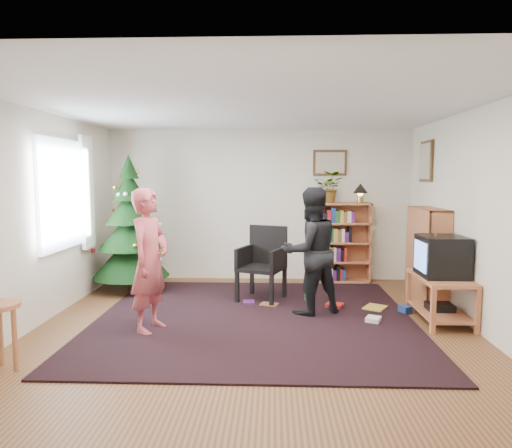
{
  "coord_description": "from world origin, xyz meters",
  "views": [
    {
      "loc": [
        0.22,
        -5.11,
        1.73
      ],
      "look_at": [
        -0.01,
        0.9,
        1.1
      ],
      "focal_mm": 32.0,
      "sensor_mm": 36.0,
      "label": 1
    }
  ],
  "objects_px": {
    "armchair": "(262,260)",
    "table_lamp": "(360,190)",
    "person_standing": "(150,260)",
    "potted_plant": "(329,187)",
    "person_by_chair": "(310,251)",
    "picture_right": "(426,161)",
    "crt_tv": "(442,256)",
    "picture_back": "(330,163)",
    "tv_stand": "(440,294)",
    "christmas_tree": "(131,234)",
    "bookshelf_back": "(341,242)",
    "bookshelf_right": "(427,254)"
  },
  "relations": [
    {
      "from": "armchair",
      "to": "table_lamp",
      "type": "relative_size",
      "value": 3.26
    },
    {
      "from": "armchair",
      "to": "person_standing",
      "type": "bearing_deg",
      "value": -109.87
    },
    {
      "from": "potted_plant",
      "to": "table_lamp",
      "type": "relative_size",
      "value": 1.61
    },
    {
      "from": "person_by_chair",
      "to": "potted_plant",
      "type": "xyz_separation_m",
      "value": [
        0.44,
        1.81,
        0.76
      ]
    },
    {
      "from": "picture_right",
      "to": "crt_tv",
      "type": "xyz_separation_m",
      "value": [
        -0.26,
        -1.46,
        -1.16
      ]
    },
    {
      "from": "picture_back",
      "to": "crt_tv",
      "type": "distance_m",
      "value": 2.69
    },
    {
      "from": "person_by_chair",
      "to": "person_standing",
      "type": "bearing_deg",
      "value": -3.79
    },
    {
      "from": "picture_back",
      "to": "picture_right",
      "type": "xyz_separation_m",
      "value": [
        1.33,
        -0.73,
        0.0
      ]
    },
    {
      "from": "person_standing",
      "to": "potted_plant",
      "type": "xyz_separation_m",
      "value": [
        2.28,
        2.51,
        0.75
      ]
    },
    {
      "from": "crt_tv",
      "to": "person_by_chair",
      "type": "xyz_separation_m",
      "value": [
        -1.53,
        0.24,
        0.01
      ]
    },
    {
      "from": "picture_right",
      "to": "tv_stand",
      "type": "bearing_deg",
      "value": -99.91
    },
    {
      "from": "picture_back",
      "to": "person_by_chair",
      "type": "height_order",
      "value": "picture_back"
    },
    {
      "from": "picture_back",
      "to": "person_by_chair",
      "type": "distance_m",
      "value": 2.3
    },
    {
      "from": "person_by_chair",
      "to": "potted_plant",
      "type": "distance_m",
      "value": 2.01
    },
    {
      "from": "christmas_tree",
      "to": "person_by_chair",
      "type": "distance_m",
      "value": 2.84
    },
    {
      "from": "picture_right",
      "to": "person_standing",
      "type": "bearing_deg",
      "value": -152.05
    },
    {
      "from": "table_lamp",
      "to": "person_by_chair",
      "type": "bearing_deg",
      "value": -117.57
    },
    {
      "from": "picture_back",
      "to": "christmas_tree",
      "type": "height_order",
      "value": "picture_back"
    },
    {
      "from": "bookshelf_back",
      "to": "tv_stand",
      "type": "distance_m",
      "value": 2.26
    },
    {
      "from": "picture_back",
      "to": "armchair",
      "type": "distance_m",
      "value": 2.17
    },
    {
      "from": "picture_right",
      "to": "christmas_tree",
      "type": "xyz_separation_m",
      "value": [
        -4.4,
        -0.12,
        -1.09
      ]
    },
    {
      "from": "potted_plant",
      "to": "person_by_chair",
      "type": "bearing_deg",
      "value": -103.79
    },
    {
      "from": "picture_back",
      "to": "bookshelf_right",
      "type": "relative_size",
      "value": 0.42
    },
    {
      "from": "christmas_tree",
      "to": "potted_plant",
      "type": "distance_m",
      "value": 3.22
    },
    {
      "from": "picture_right",
      "to": "armchair",
      "type": "relative_size",
      "value": 0.58
    },
    {
      "from": "crt_tv",
      "to": "person_by_chair",
      "type": "height_order",
      "value": "person_by_chair"
    },
    {
      "from": "christmas_tree",
      "to": "table_lamp",
      "type": "height_order",
      "value": "christmas_tree"
    },
    {
      "from": "crt_tv",
      "to": "picture_right",
      "type": "bearing_deg",
      "value": 79.99
    },
    {
      "from": "bookshelf_right",
      "to": "crt_tv",
      "type": "bearing_deg",
      "value": 171.94
    },
    {
      "from": "tv_stand",
      "to": "person_by_chair",
      "type": "relative_size",
      "value": 0.61
    },
    {
      "from": "bookshelf_back",
      "to": "bookshelf_right",
      "type": "relative_size",
      "value": 1.0
    },
    {
      "from": "armchair",
      "to": "bookshelf_right",
      "type": "bearing_deg",
      "value": 19.46
    },
    {
      "from": "picture_back",
      "to": "bookshelf_back",
      "type": "xyz_separation_m",
      "value": [
        0.18,
        -0.14,
        -1.29
      ]
    },
    {
      "from": "person_standing",
      "to": "person_by_chair",
      "type": "bearing_deg",
      "value": -53.52
    },
    {
      "from": "tv_stand",
      "to": "table_lamp",
      "type": "xyz_separation_m",
      "value": [
        -0.59,
        2.05,
        1.18
      ]
    },
    {
      "from": "bookshelf_back",
      "to": "person_by_chair",
      "type": "height_order",
      "value": "person_by_chair"
    },
    {
      "from": "bookshelf_back",
      "to": "christmas_tree",
      "type": "bearing_deg",
      "value": -167.69
    },
    {
      "from": "picture_right",
      "to": "bookshelf_back",
      "type": "distance_m",
      "value": 1.82
    },
    {
      "from": "tv_stand",
      "to": "bookshelf_back",
      "type": "bearing_deg",
      "value": 113.42
    },
    {
      "from": "crt_tv",
      "to": "person_by_chair",
      "type": "distance_m",
      "value": 1.55
    },
    {
      "from": "person_standing",
      "to": "person_by_chair",
      "type": "height_order",
      "value": "person_standing"
    },
    {
      "from": "christmas_tree",
      "to": "bookshelf_back",
      "type": "xyz_separation_m",
      "value": [
        3.26,
        0.71,
        -0.19
      ]
    },
    {
      "from": "picture_back",
      "to": "crt_tv",
      "type": "height_order",
      "value": "picture_back"
    },
    {
      "from": "bookshelf_back",
      "to": "armchair",
      "type": "xyz_separation_m",
      "value": [
        -1.27,
        -1.12,
        -0.11
      ]
    },
    {
      "from": "bookshelf_back",
      "to": "table_lamp",
      "type": "xyz_separation_m",
      "value": [
        0.3,
        0.0,
        0.85
      ]
    },
    {
      "from": "picture_back",
      "to": "tv_stand",
      "type": "distance_m",
      "value": 2.92
    },
    {
      "from": "tv_stand",
      "to": "table_lamp",
      "type": "height_order",
      "value": "table_lamp"
    },
    {
      "from": "picture_right",
      "to": "table_lamp",
      "type": "height_order",
      "value": "picture_right"
    },
    {
      "from": "picture_right",
      "to": "person_by_chair",
      "type": "height_order",
      "value": "picture_right"
    },
    {
      "from": "bookshelf_right",
      "to": "bookshelf_back",
      "type": "bearing_deg",
      "value": 40.43
    }
  ]
}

